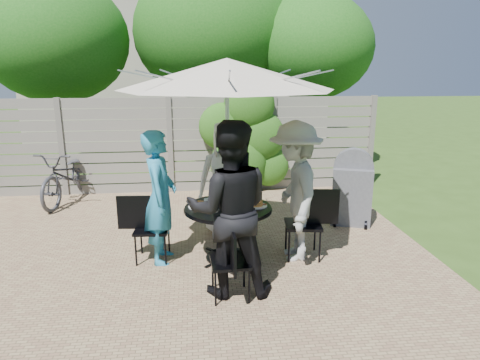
{
  "coord_description": "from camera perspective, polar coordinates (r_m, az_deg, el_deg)",
  "views": [
    {
      "loc": [
        0.45,
        -5.18,
        2.38
      ],
      "look_at": [
        1.02,
        0.05,
        0.99
      ],
      "focal_mm": 32.0,
      "sensor_mm": 36.0,
      "label": 1
    }
  ],
  "objects": [
    {
      "name": "patio_table",
      "position": [
        5.39,
        -1.6,
        -5.73
      ],
      "size": [
        1.14,
        1.14,
        0.71
      ],
      "rotation": [
        0.0,
        0.0,
        -0.06
      ],
      "color": "black",
      "rests_on": "ground"
    },
    {
      "name": "person_back",
      "position": [
        6.07,
        -1.81,
        0.06
      ],
      "size": [
        0.85,
        0.58,
        1.67
      ],
      "primitive_type": "imported",
      "rotation": [
        0.0,
        0.0,
        6.22
      ],
      "color": "silver",
      "rests_on": "ground"
    },
    {
      "name": "person_front",
      "position": [
        4.45,
        -1.39,
        -4.05
      ],
      "size": [
        0.96,
        0.77,
        1.88
      ],
      "primitive_type": "imported",
      "rotation": [
        0.0,
        0.0,
        3.08
      ],
      "color": "black",
      "rests_on": "ground"
    },
    {
      "name": "plate_right",
      "position": [
        5.33,
        2.27,
        -3.26
      ],
      "size": [
        0.26,
        0.26,
        0.06
      ],
      "color": "white",
      "rests_on": "patio_table"
    },
    {
      "name": "backyard_envelope",
      "position": [
        15.48,
        -7.89,
        15.49
      ],
      "size": [
        60.0,
        60.0,
        5.0
      ],
      "color": "#2E4A17",
      "rests_on": "ground"
    },
    {
      "name": "coffee_cup",
      "position": [
        5.51,
        -0.63,
        -2.25
      ],
      "size": [
        0.08,
        0.08,
        0.12
      ],
      "primitive_type": "cylinder",
      "color": "#C6B293",
      "rests_on": "patio_table"
    },
    {
      "name": "glass_back",
      "position": [
        5.54,
        -2.77,
        -2.06
      ],
      "size": [
        0.07,
        0.07,
        0.14
      ],
      "primitive_type": "cylinder",
      "color": "silver",
      "rests_on": "patio_table"
    },
    {
      "name": "umbrella",
      "position": [
        5.04,
        -1.75,
        13.91
      ],
      "size": [
        2.71,
        2.71,
        2.48
      ],
      "rotation": [
        0.0,
        0.0,
        -0.06
      ],
      "color": "silver",
      "rests_on": "ground"
    },
    {
      "name": "plate_front",
      "position": [
        4.97,
        -1.52,
        -4.61
      ],
      "size": [
        0.26,
        0.26,
        0.06
      ],
      "color": "white",
      "rests_on": "patio_table"
    },
    {
      "name": "glass_front",
      "position": [
        5.05,
        -0.36,
        -3.73
      ],
      "size": [
        0.07,
        0.07,
        0.14
      ],
      "primitive_type": "cylinder",
      "color": "silver",
      "rests_on": "patio_table"
    },
    {
      "name": "bicycle",
      "position": [
        8.32,
        -21.86,
        0.54
      ],
      "size": [
        1.02,
        1.94,
        0.97
      ],
      "primitive_type": "imported",
      "rotation": [
        0.0,
        0.0,
        -0.21
      ],
      "color": "#333338",
      "rests_on": "ground"
    },
    {
      "name": "bbq_grill",
      "position": [
        6.81,
        14.71,
        -1.32
      ],
      "size": [
        0.71,
        0.63,
        1.2
      ],
      "rotation": [
        0.0,
        0.0,
        -0.35
      ],
      "color": "#5C5C61",
      "rests_on": "ground"
    },
    {
      "name": "plate_left",
      "position": [
        5.31,
        -5.51,
        -3.37
      ],
      "size": [
        0.26,
        0.26,
        0.06
      ],
      "color": "white",
      "rests_on": "patio_table"
    },
    {
      "name": "person_right",
      "position": [
        5.34,
        7.31,
        -1.59
      ],
      "size": [
        0.72,
        1.18,
        1.77
      ],
      "primitive_type": "imported",
      "rotation": [
        0.0,
        0.0,
        4.65
      ],
      "color": "#9B9A96",
      "rests_on": "ground"
    },
    {
      "name": "glass_left",
      "position": [
        5.19,
        -4.46,
        -3.24
      ],
      "size": [
        0.07,
        0.07,
        0.14
      ],
      "primitive_type": "cylinder",
      "color": "silver",
      "rests_on": "patio_table"
    },
    {
      "name": "plate_back",
      "position": [
        5.65,
        -1.7,
        -2.19
      ],
      "size": [
        0.26,
        0.26,
        0.06
      ],
      "color": "white",
      "rests_on": "patio_table"
    },
    {
      "name": "syrup_jug",
      "position": [
        5.34,
        -2.28,
        -2.6
      ],
      "size": [
        0.09,
        0.09,
        0.16
      ],
      "primitive_type": "cylinder",
      "color": "#59280C",
      "rests_on": "patio_table"
    },
    {
      "name": "chair_left",
      "position": [
        5.54,
        -11.71,
        -8.04
      ],
      "size": [
        0.64,
        0.44,
        0.86
      ],
      "rotation": [
        0.0,
        0.0,
        6.21
      ],
      "color": "black",
      "rests_on": "ground"
    },
    {
      "name": "chair_front",
      "position": [
        4.6,
        -1.27,
        -12.75
      ],
      "size": [
        0.42,
        0.61,
        0.84
      ],
      "rotation": [
        0.0,
        0.0,
        1.61
      ],
      "color": "black",
      "rests_on": "ground"
    },
    {
      "name": "glass_right",
      "position": [
        5.4,
        1.11,
        -2.48
      ],
      "size": [
        0.07,
        0.07,
        0.14
      ],
      "primitive_type": "cylinder",
      "color": "silver",
      "rests_on": "patio_table"
    },
    {
      "name": "chair_back",
      "position": [
        6.37,
        -1.8,
        -4.54
      ],
      "size": [
        0.44,
        0.66,
        0.91
      ],
      "rotation": [
        0.0,
        0.0,
        4.7
      ],
      "color": "black",
      "rests_on": "ground"
    },
    {
      "name": "chair_right",
      "position": [
        5.57,
        8.49,
        -7.58
      ],
      "size": [
        0.68,
        0.49,
        0.92
      ],
      "rotation": [
        0.0,
        0.0,
        3.03
      ],
      "color": "black",
      "rests_on": "ground"
    },
    {
      "name": "person_left",
      "position": [
        5.32,
        -10.6,
        -2.34
      ],
      "size": [
        0.43,
        0.63,
        1.67
      ],
      "primitive_type": "imported",
      "rotation": [
        0.0,
        0.0,
        7.8
      ],
      "color": "teal",
      "rests_on": "ground"
    }
  ]
}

